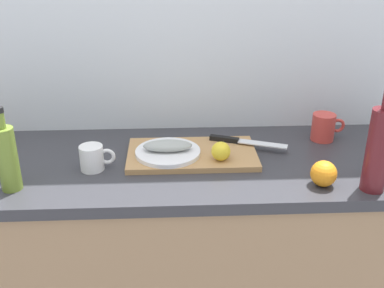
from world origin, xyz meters
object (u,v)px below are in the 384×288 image
cutting_board (192,154)px  wine_bottle (379,148)px  white_plate (168,152)px  coffee_mug_1 (324,127)px  chef_knife (238,141)px  lemon_0 (221,151)px  fish_fillet (168,146)px  coffee_mug_0 (93,158)px  olive_oil_bottle (7,157)px

cutting_board → wine_bottle: wine_bottle is taller
white_plate → coffee_mug_1: size_ratio=1.80×
cutting_board → white_plate: white_plate is taller
chef_knife → white_plate: bearing=-141.7°
lemon_0 → white_plate: bearing=163.6°
chef_knife → coffee_mug_1: size_ratio=2.20×
white_plate → fish_fillet: bearing=0.0°
coffee_mug_0 → coffee_mug_1: coffee_mug_1 is taller
white_plate → olive_oil_bottle: 0.53m
wine_bottle → cutting_board: bearing=154.9°
fish_fillet → coffee_mug_0: 0.26m
cutting_board → fish_fillet: 0.10m
olive_oil_bottle → coffee_mug_0: bearing=26.7°
cutting_board → coffee_mug_1: size_ratio=3.58×
fish_fillet → olive_oil_bottle: bearing=-159.4°
chef_knife → olive_oil_bottle: 0.80m
chef_knife → wine_bottle: bearing=-20.3°
white_plate → fish_fillet: size_ratio=1.33×
coffee_mug_1 → olive_oil_bottle: bearing=-163.3°
fish_fillet → coffee_mug_1: (0.60, 0.14, -0.00)m
olive_oil_bottle → fish_fillet: bearing=20.6°
chef_knife → fish_fillet: bearing=-141.7°
fish_fillet → wine_bottle: size_ratio=0.49×
cutting_board → coffee_mug_1: (0.51, 0.13, 0.04)m
lemon_0 → olive_oil_bottle: 0.69m
wine_bottle → coffee_mug_0: size_ratio=2.94×
cutting_board → coffee_mug_0: coffee_mug_0 is taller
cutting_board → lemon_0: bearing=-36.3°
chef_knife → olive_oil_bottle: olive_oil_bottle is taller
white_plate → chef_knife: chef_knife is taller
coffee_mug_0 → cutting_board: bearing=13.5°
fish_fillet → lemon_0: size_ratio=2.61×
olive_oil_bottle → coffee_mug_0: size_ratio=2.27×
white_plate → lemon_0: 0.19m
olive_oil_bottle → coffee_mug_0: olive_oil_bottle is taller
chef_knife → wine_bottle: size_ratio=0.80×
olive_oil_bottle → coffee_mug_0: 0.27m
olive_oil_bottle → wine_bottle: size_ratio=0.77×
lemon_0 → fish_fillet: bearing=163.6°
wine_bottle → white_plate: bearing=159.2°
fish_fillet → olive_oil_bottle: (-0.49, -0.18, 0.06)m
white_plate → chef_knife: size_ratio=0.82×
wine_bottle → coffee_mug_0: 0.91m
chef_knife → coffee_mug_0: 0.54m
coffee_mug_0 → olive_oil_bottle: bearing=-153.3°
wine_bottle → lemon_0: bearing=157.6°
white_plate → lemon_0: size_ratio=3.48×
fish_fillet → wine_bottle: bearing=-20.8°
lemon_0 → coffee_mug_1: (0.42, 0.20, -0.00)m
lemon_0 → wine_bottle: wine_bottle is taller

